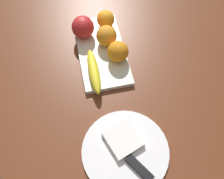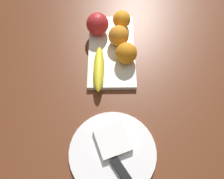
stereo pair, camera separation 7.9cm
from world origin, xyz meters
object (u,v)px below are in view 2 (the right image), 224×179
object	(u,v)px
knife	(119,167)
folded_napkin	(113,140)
apple	(98,24)
banana	(99,68)
orange_near_banana	(119,36)
dinner_plate	(113,152)
fruit_tray	(111,50)
orange_center	(122,20)
orange_near_apple	(126,53)

from	to	relation	value
knife	folded_napkin	bearing A→B (deg)	-20.56
apple	banana	world-z (taller)	apple
orange_near_banana	dinner_plate	distance (m)	0.41
apple	dinner_plate	size ratio (longest dim) A/B	0.32
banana	fruit_tray	bearing A→B (deg)	156.62
knife	dinner_plate	bearing A→B (deg)	-12.39
banana	orange_near_banana	world-z (taller)	orange_near_banana
apple	banana	size ratio (longest dim) A/B	0.45
orange_near_banana	orange_center	distance (m)	0.08
orange_center	dinner_plate	size ratio (longest dim) A/B	0.26
fruit_tray	banana	size ratio (longest dim) A/B	1.79
orange_near_banana	orange_center	bearing A→B (deg)	-9.15
orange_near_apple	orange_center	size ratio (longest dim) A/B	1.10
knife	orange_near_apple	bearing A→B (deg)	-38.10
fruit_tray	banana	world-z (taller)	banana
orange_center	dinner_plate	world-z (taller)	orange_center
fruit_tray	orange_center	bearing A→B (deg)	-19.23
banana	knife	size ratio (longest dim) A/B	1.12
orange_near_banana	dinner_plate	size ratio (longest dim) A/B	0.29
banana	orange_near_banana	bearing A→B (deg)	151.92
orange_near_apple	apple	bearing A→B (deg)	37.15
banana	orange_center	xyz separation A→B (m)	(0.21, -0.08, 0.02)
orange_near_banana	orange_center	xyz separation A→B (m)	(0.08, -0.01, -0.00)
orange_near_apple	dinner_plate	bearing A→B (deg)	171.28
orange_center	apple	bearing A→B (deg)	108.07
fruit_tray	banana	bearing A→B (deg)	156.13
banana	knife	bearing A→B (deg)	11.10
fruit_tray	banana	distance (m)	0.11
banana	dinner_plate	distance (m)	0.28
apple	orange_near_banana	world-z (taller)	apple
fruit_tray	dinner_plate	bearing A→B (deg)	180.00
orange_near_banana	banana	bearing A→B (deg)	151.43
fruit_tray	knife	bearing A→B (deg)	-177.68
apple	dinner_plate	xyz separation A→B (m)	(-0.46, -0.05, -0.05)
dinner_plate	knife	distance (m)	0.05
apple	orange_near_apple	size ratio (longest dim) A/B	1.11
folded_napkin	knife	size ratio (longest dim) A/B	0.59
fruit_tray	dinner_plate	distance (m)	0.38
orange_near_banana	dinner_plate	world-z (taller)	orange_near_banana
fruit_tray	folded_napkin	size ratio (longest dim) A/B	3.38
orange_near_apple	knife	bearing A→B (deg)	174.93
dinner_plate	fruit_tray	bearing A→B (deg)	-0.00
fruit_tray	orange_center	size ratio (longest dim) A/B	4.86
orange_near_banana	folded_napkin	world-z (taller)	orange_near_banana
apple	folded_napkin	bearing A→B (deg)	-173.29
orange_near_apple	orange_center	xyz separation A→B (m)	(0.16, 0.01, -0.00)
orange_near_apple	orange_near_banana	bearing A→B (deg)	17.26
orange_near_apple	dinner_plate	xyz separation A→B (m)	(-0.33, 0.05, -0.05)
dinner_plate	orange_near_apple	bearing A→B (deg)	-8.72
dinner_plate	knife	world-z (taller)	knife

